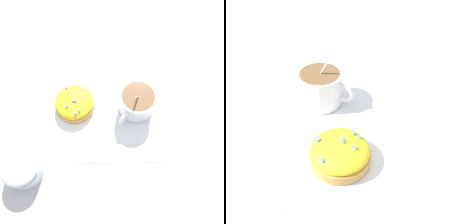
# 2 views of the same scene
# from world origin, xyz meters

# --- Properties ---
(ground_plane) EXTENTS (3.00, 3.00, 0.00)m
(ground_plane) POSITION_xyz_m (0.00, 0.00, 0.00)
(ground_plane) COLOR #B2B2B7
(paper_napkin) EXTENTS (0.31, 0.30, 0.00)m
(paper_napkin) POSITION_xyz_m (0.00, 0.00, 0.00)
(paper_napkin) COLOR white
(paper_napkin) RESTS_ON ground_plane
(coffee_cup) EXTENTS (0.09, 0.11, 0.10)m
(coffee_cup) POSITION_xyz_m (-0.08, -0.01, 0.04)
(coffee_cup) COLOR white
(coffee_cup) RESTS_ON paper_napkin
(frosted_pastry) EXTENTS (0.10, 0.10, 0.04)m
(frosted_pastry) POSITION_xyz_m (0.08, -0.01, 0.02)
(frosted_pastry) COLOR #D19347
(frosted_pastry) RESTS_ON paper_napkin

